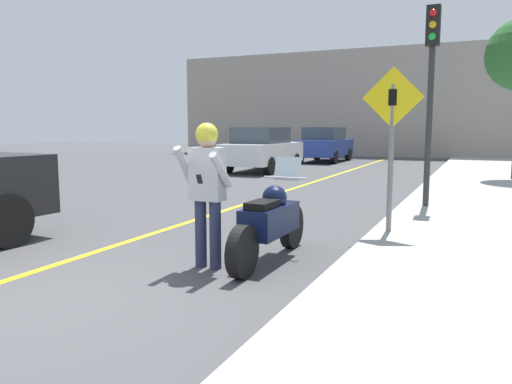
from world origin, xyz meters
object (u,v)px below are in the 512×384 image
motorcycle (270,222)px  parked_car_blue (325,144)px  person_biker (207,180)px  traffic_light (431,69)px  parked_car_white (262,149)px  crossing_sign (392,133)px

motorcycle → parked_car_blue: 18.56m
person_biker → traffic_light: size_ratio=0.44×
parked_car_white → motorcycle: bearing=-65.8°
person_biker → parked_car_blue: 18.99m
person_biker → parked_car_blue: person_biker is taller
person_biker → crossing_sign: size_ratio=0.70×
motorcycle → crossing_sign: crossing_sign is taller
traffic_light → crossing_sign: bearing=-95.1°
motorcycle → person_biker: person_biker is taller
person_biker → parked_car_white: bearing=111.0°
motorcycle → parked_car_white: (-5.30, 11.79, 0.36)m
motorcycle → traffic_light: size_ratio=0.56×
parked_car_white → person_biker: bearing=-69.0°
parked_car_white → parked_car_blue: bearing=84.2°
traffic_light → parked_car_white: 9.83m
person_biker → crossing_sign: 3.15m
motorcycle → parked_car_blue: (-4.68, 17.96, 0.36)m
traffic_light → parked_car_blue: 14.58m
person_biker → crossing_sign: (1.69, 2.61, 0.52)m
person_biker → parked_car_blue: (-4.11, 18.54, -0.21)m
motorcycle → crossing_sign: 2.56m
crossing_sign → parked_car_white: 11.71m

